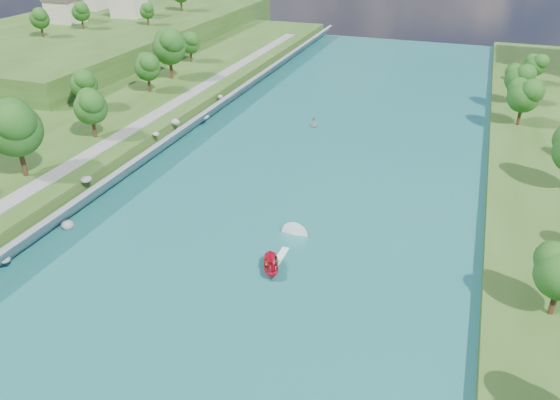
% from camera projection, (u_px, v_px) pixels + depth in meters
% --- Properties ---
extents(ground, '(260.00, 260.00, 0.00)m').
position_uv_depth(ground, '(223.00, 288.00, 61.67)').
color(ground, '#2D5119').
rests_on(ground, ground).
extents(river_water, '(55.00, 240.00, 0.10)m').
position_uv_depth(river_water, '(282.00, 207.00, 78.26)').
color(river_water, '#1B6167').
rests_on(river_water, ground).
extents(berm_west, '(45.00, 240.00, 3.50)m').
position_uv_depth(berm_west, '(4.00, 150.00, 92.30)').
color(berm_west, '#2D5119').
rests_on(berm_west, ground).
extents(ridge_west, '(60.00, 120.00, 9.00)m').
position_uv_depth(ridge_west, '(106.00, 35.00, 162.96)').
color(ridge_west, '#2D5119').
rests_on(ridge_west, ground).
extents(riprap_bank, '(3.86, 236.00, 4.31)m').
position_uv_depth(riprap_bank, '(123.00, 173.00, 84.36)').
color(riprap_bank, slate).
rests_on(riprap_bank, ground).
extents(riverside_path, '(3.00, 200.00, 0.10)m').
position_uv_depth(riverside_path, '(89.00, 154.00, 86.26)').
color(riverside_path, gray).
rests_on(riverside_path, berm_west).
extents(ridge_houses, '(29.50, 29.50, 8.40)m').
position_uv_depth(ridge_houses, '(94.00, 1.00, 164.79)').
color(ridge_houses, beige).
rests_on(ridge_houses, ridge_west).
extents(trees_east, '(15.68, 138.74, 11.53)m').
position_uv_depth(trees_east, '(560.00, 167.00, 75.19)').
color(trees_east, '#234312').
rests_on(trees_east, berm_east).
extents(trees_ridge, '(21.39, 53.69, 10.43)m').
position_uv_depth(trees_ridge, '(129.00, 4.00, 158.07)').
color(trees_ridge, '#234312').
rests_on(trees_ridge, ridge_west).
extents(motorboat, '(3.60, 19.22, 1.94)m').
position_uv_depth(motorboat, '(274.00, 261.00, 64.91)').
color(motorboat, red).
rests_on(motorboat, river_water).
extents(raft, '(3.00, 3.46, 1.58)m').
position_uv_depth(raft, '(313.00, 124.00, 107.47)').
color(raft, '#9A9EA3').
rests_on(raft, river_water).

